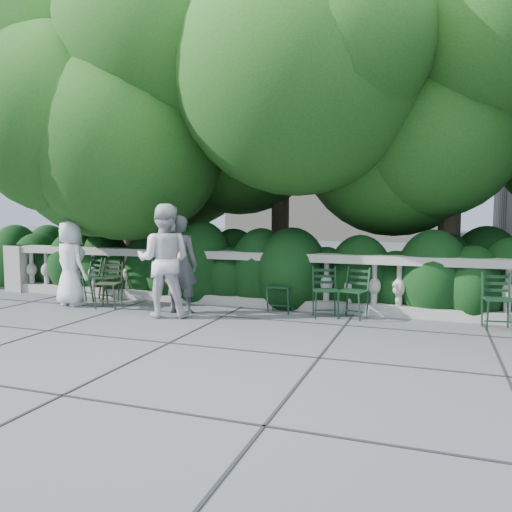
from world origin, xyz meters
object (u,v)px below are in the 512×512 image
(chair_c, at_px, (278,314))
(chair_f, at_px, (500,332))
(person_businessman, at_px, (70,263))
(person_woman_grey, at_px, (180,264))
(chair_d, at_px, (349,320))
(chair_weathered, at_px, (105,310))
(chair_a, at_px, (100,303))
(person_casual_man, at_px, (164,261))
(chair_e, at_px, (327,319))
(chair_b, at_px, (81,300))

(chair_c, xyz_separation_m, chair_f, (3.38, -0.12, 0.00))
(person_businessman, bearing_deg, person_woman_grey, -158.24)
(chair_d, xyz_separation_m, chair_weathered, (-4.20, -0.60, 0.00))
(chair_f, height_order, person_businessman, person_businessman)
(chair_a, bearing_deg, person_casual_man, -15.15)
(person_woman_grey, bearing_deg, chair_e, -178.91)
(chair_e, height_order, person_woman_grey, person_woman_grey)
(person_woman_grey, distance_m, person_casual_man, 0.38)
(chair_a, bearing_deg, chair_e, 5.50)
(chair_d, distance_m, chair_weathered, 4.24)
(chair_a, xyz_separation_m, chair_e, (4.36, -0.00, 0.00))
(chair_a, bearing_deg, chair_c, 7.62)
(person_casual_man, bearing_deg, chair_a, -36.72)
(chair_b, relative_size, chair_weathered, 1.00)
(chair_a, height_order, person_businessman, person_businessman)
(chair_e, xyz_separation_m, chair_weathered, (-3.85, -0.52, 0.00))
(person_businessman, bearing_deg, chair_weathered, -169.21)
(chair_d, distance_m, chair_e, 0.36)
(chair_e, distance_m, person_woman_grey, 2.62)
(person_woman_grey, bearing_deg, chair_b, -17.40)
(chair_d, relative_size, chair_e, 1.00)
(chair_b, distance_m, chair_c, 4.07)
(person_businessman, bearing_deg, chair_a, -110.61)
(person_casual_man, bearing_deg, person_woman_grey, -122.86)
(chair_e, relative_size, person_casual_man, 0.45)
(chair_b, height_order, person_casual_man, person_casual_man)
(chair_d, xyz_separation_m, chair_e, (-0.35, -0.07, 0.00))
(chair_weathered, xyz_separation_m, person_woman_grey, (1.39, 0.21, 0.83))
(chair_b, xyz_separation_m, chair_f, (7.45, -0.16, 0.00))
(chair_d, bearing_deg, person_woman_grey, -157.12)
(chair_b, xyz_separation_m, chair_e, (4.93, -0.17, 0.00))
(chair_f, xyz_separation_m, person_casual_man, (-5.09, -0.68, 0.93))
(chair_b, height_order, chair_e, same)
(chair_b, bearing_deg, chair_e, 19.63)
(chair_e, relative_size, chair_f, 1.00)
(chair_f, bearing_deg, chair_d, 170.32)
(chair_b, relative_size, person_casual_man, 0.45)
(chair_f, height_order, chair_weathered, same)
(chair_weathered, bearing_deg, person_businessman, 158.60)
(chair_d, distance_m, person_casual_man, 3.15)
(chair_e, bearing_deg, chair_f, -20.02)
(person_woman_grey, bearing_deg, chair_weathered, 2.21)
(chair_b, distance_m, person_woman_grey, 2.65)
(chair_weathered, distance_m, person_casual_man, 1.59)
(person_businessman, height_order, person_casual_man, person_casual_man)
(chair_weathered, xyz_separation_m, person_businessman, (-0.84, 0.14, 0.78))
(chair_a, distance_m, chair_e, 4.36)
(chair_a, relative_size, chair_weathered, 1.00)
(person_businessman, bearing_deg, person_casual_man, -167.64)
(person_woman_grey, bearing_deg, person_casual_man, 66.91)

